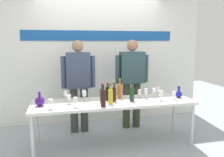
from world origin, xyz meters
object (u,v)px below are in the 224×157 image
display_table (114,104)px  wine_bottle_3 (103,97)px  wine_glass_right_2 (146,91)px  presenter_left (79,81)px  decanter_blue_right (179,94)px  wine_bottle_1 (102,95)px  wine_glass_left_2 (50,102)px  wine_glass_right_5 (174,94)px  wine_glass_left_3 (65,94)px  wine_glass_left_4 (69,97)px  wine_glass_left_0 (76,100)px  wine_glass_right_4 (140,92)px  wine_bottle_5 (114,93)px  decanter_blue_left (40,101)px  wine_glass_right_1 (154,91)px  wine_glass_right_3 (158,90)px  wine_bottle_6 (108,92)px  wine_bottle_4 (132,93)px  wine_bottle_0 (110,95)px  wine_glass_right_0 (161,93)px  wine_glass_left_5 (84,92)px  wine_glass_left_1 (84,94)px  wine_bottle_2 (120,90)px

display_table → wine_bottle_3: bearing=-132.0°
wine_glass_right_2 → presenter_left: bearing=151.3°
presenter_left → decanter_blue_right: bearing=-22.5°
wine_bottle_1 → wine_glass_left_2: size_ratio=2.11×
decanter_blue_right → wine_glass_right_2: size_ratio=1.18×
wine_glass_left_2 → wine_glass_right_2: wine_glass_right_2 is taller
wine_bottle_3 → wine_glass_right_5: wine_bottle_3 is taller
wine_bottle_1 → wine_glass_left_3: 0.60m
wine_glass_left_4 → wine_glass_right_5: size_ratio=1.06×
decanter_blue_right → wine_glass_left_0: bearing=-173.5°
wine_glass_right_4 → wine_glass_left_4: bearing=-175.3°
wine_bottle_5 → wine_glass_left_4: wine_bottle_5 is taller
decanter_blue_left → wine_glass_right_5: (2.11, -0.07, 0.02)m
decanter_blue_left → wine_bottle_1: wine_bottle_1 is taller
wine_glass_right_1 → wine_bottle_3: bearing=-159.2°
wine_bottle_5 → display_table: bearing=-41.0°
wine_glass_right_3 → display_table: bearing=-169.0°
wine_bottle_5 → wine_glass_right_1: bearing=8.7°
wine_glass_left_2 → display_table: bearing=12.3°
wine_glass_left_2 → wine_glass_right_2: 1.55m
wine_bottle_6 → wine_bottle_4: bearing=-22.0°
wine_glass_right_3 → decanter_blue_left: bearing=-174.9°
wine_glass_right_5 → wine_glass_left_0: bearing=-175.6°
wine_glass_right_5 → wine_bottle_1: bearing=178.1°
display_table → wine_bottle_0: bearing=-124.6°
wine_bottle_0 → wine_glass_right_5: size_ratio=2.30×
presenter_left → wine_glass_right_0: 1.47m
decanter_blue_left → wine_glass_left_5: 0.74m
wine_bottle_5 → wine_glass_right_2: 0.57m
wine_bottle_1 → wine_bottle_5: size_ratio=0.96×
decanter_blue_right → wine_glass_right_1: 0.41m
presenter_left → wine_glass_left_4: bearing=-107.5°
presenter_left → wine_bottle_0: (0.42, -0.78, -0.11)m
wine_bottle_4 → wine_glass_right_5: (0.71, -0.04, -0.04)m
wine_glass_left_0 → wine_glass_left_2: 0.35m
presenter_left → wine_glass_right_1: (1.23, -0.54, -0.12)m
wine_glass_right_0 → wine_glass_right_3: size_ratio=0.99×
wine_bottle_4 → wine_glass_left_3: wine_bottle_4 is taller
wine_glass_left_0 → wine_glass_left_3: wine_glass_left_3 is taller
wine_glass_left_1 → wine_bottle_3: bearing=-58.6°
wine_glass_left_1 → wine_glass_right_2: (1.01, -0.06, 0.00)m
decanter_blue_left → wine_glass_left_2: decanter_blue_left is taller
presenter_left → wine_glass_right_2: size_ratio=10.19×
wine_bottle_2 → wine_glass_right_0: size_ratio=2.03×
presenter_left → wine_glass_right_2: presenter_left is taller
wine_glass_left_5 → wine_glass_right_2: 1.03m
wine_bottle_1 → wine_glass_left_2: wine_bottle_1 is taller
wine_bottle_5 → wine_bottle_1: bearing=-165.0°
wine_glass_right_3 → wine_glass_right_5: wine_glass_right_3 is taller
display_table → wine_glass_left_5: size_ratio=17.30×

